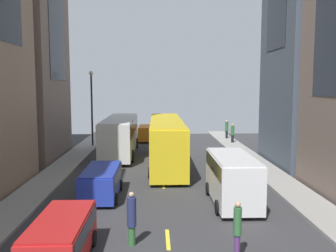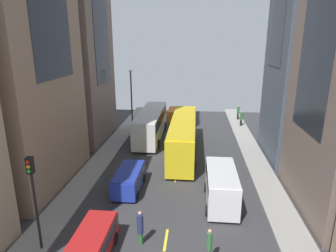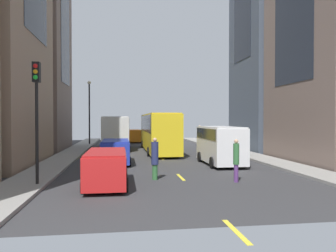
{
  "view_description": "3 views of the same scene",
  "coord_description": "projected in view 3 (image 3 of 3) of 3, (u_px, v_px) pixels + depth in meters",
  "views": [
    {
      "loc": [
        -0.47,
        -26.79,
        6.15
      ],
      "look_at": [
        0.58,
        4.6,
        2.76
      ],
      "focal_mm": 39.12,
      "sensor_mm": 36.0,
      "label": 1
    },
    {
      "loc": [
        1.52,
        -27.27,
        11.33
      ],
      "look_at": [
        -1.47,
        4.17,
        2.11
      ],
      "focal_mm": 31.33,
      "sensor_mm": 36.0,
      "label": 2
    },
    {
      "loc": [
        -3.05,
        -29.39,
        3.03
      ],
      "look_at": [
        1.27,
        1.19,
        2.45
      ],
      "focal_mm": 34.69,
      "sensor_mm": 36.0,
      "label": 3
    }
  ],
  "objects": [
    {
      "name": "car_red_2",
      "position": [
        106.0,
        166.0,
        14.74
      ],
      "size": [
        1.93,
        4.26,
        1.62
      ],
      "color": "red",
      "rests_on": "ground"
    },
    {
      "name": "sidewalk_west",
      "position": [
        71.0,
        153.0,
        28.53
      ],
      "size": [
        2.16,
        44.0,
        0.15
      ],
      "primitive_type": "cube",
      "color": "gray",
      "rests_on": "ground"
    },
    {
      "name": "city_bus_white",
      "position": [
        116.0,
        129.0,
        35.06
      ],
      "size": [
        2.8,
        11.21,
        3.35
      ],
      "color": "silver",
      "rests_on": "ground"
    },
    {
      "name": "car_blue_0",
      "position": [
        116.0,
        150.0,
        22.37
      ],
      "size": [
        2.03,
        4.46,
        1.63
      ],
      "color": "#2338AD",
      "rests_on": "ground"
    },
    {
      "name": "lane_stripe_2",
      "position": [
        162.0,
        158.0,
        25.43
      ],
      "size": [
        0.16,
        2.0,
        0.01
      ],
      "primitive_type": "cube",
      "color": "yellow",
      "rests_on": "ground"
    },
    {
      "name": "sidewalk_east",
      "position": [
        235.0,
        151.0,
        30.64
      ],
      "size": [
        2.16,
        44.0,
        0.15
      ],
      "primitive_type": "cube",
      "color": "gray",
      "rests_on": "ground"
    },
    {
      "name": "pedestrian_walking_far",
      "position": [
        155.0,
        158.0,
        16.41
      ],
      "size": [
        0.37,
        0.37,
        2.13
      ],
      "rotation": [
        0.0,
        0.0,
        1.13
      ],
      "color": "#336B38",
      "rests_on": "ground"
    },
    {
      "name": "lane_stripe_5",
      "position": [
        142.0,
        139.0,
        50.37
      ],
      "size": [
        0.16,
        2.0,
        0.01
      ],
      "primitive_type": "cube",
      "color": "yellow",
      "rests_on": "ground"
    },
    {
      "name": "delivery_van_white",
      "position": [
        220.0,
        142.0,
        21.94
      ],
      "size": [
        2.25,
        5.27,
        2.58
      ],
      "color": "white",
      "rests_on": "ground"
    },
    {
      "name": "lane_stripe_0",
      "position": [
        236.0,
        231.0,
        8.79
      ],
      "size": [
        0.16,
        2.0,
        0.01
      ],
      "primitive_type": "cube",
      "color": "yellow",
      "rests_on": "ground"
    },
    {
      "name": "pedestrian_crossing_near",
      "position": [
        206.0,
        134.0,
        42.54
      ],
      "size": [
        0.39,
        0.39,
        2.02
      ],
      "rotation": [
        0.0,
        0.0,
        3.91
      ],
      "color": "black",
      "rests_on": "ground"
    },
    {
      "name": "lane_stripe_3",
      "position": [
        152.0,
        149.0,
        33.74
      ],
      "size": [
        0.16,
        2.0,
        0.01
      ],
      "primitive_type": "cube",
      "color": "yellow",
      "rests_on": "ground"
    },
    {
      "name": "pedestrian_crossing_mid",
      "position": [
        236.0,
        159.0,
        15.75
      ],
      "size": [
        0.29,
        0.29,
        2.09
      ],
      "rotation": [
        0.0,
        0.0,
        5.66
      ],
      "color": "#593372",
      "rests_on": "ground"
    },
    {
      "name": "pedestrian_waiting_curb",
      "position": [
        200.0,
        132.0,
        45.83
      ],
      "size": [
        0.36,
        0.36,
        2.13
      ],
      "rotation": [
        0.0,
        0.0,
        3.29
      ],
      "color": "black",
      "rests_on": "ground"
    },
    {
      "name": "building_west_2",
      "position": [
        14.0,
        1.0,
        32.41
      ],
      "size": [
        9.94,
        8.77,
        29.78
      ],
      "color": "#7A665B",
      "rests_on": "ground"
    },
    {
      "name": "ground_plane",
      "position": [
        156.0,
        153.0,
        29.58
      ],
      "size": [
        41.23,
        41.23,
        0.0
      ],
      "primitive_type": "plane",
      "color": "#333335"
    },
    {
      "name": "car_orange_1",
      "position": [
        134.0,
        135.0,
        43.65
      ],
      "size": [
        2.08,
        4.09,
        1.7
      ],
      "color": "orange",
      "rests_on": "ground"
    },
    {
      "name": "streetcar_yellow",
      "position": [
        158.0,
        129.0,
        31.14
      ],
      "size": [
        2.7,
        13.41,
        3.59
      ],
      "color": "yellow",
      "rests_on": "ground"
    },
    {
      "name": "streetlamp_near",
      "position": [
        89.0,
        106.0,
        38.92
      ],
      "size": [
        0.44,
        0.44,
        7.57
      ],
      "color": "black",
      "rests_on": "ground"
    },
    {
      "name": "lane_stripe_4",
      "position": [
        146.0,
        143.0,
        42.06
      ],
      "size": [
        0.16,
        2.0,
        0.01
      ],
      "primitive_type": "cube",
      "color": "yellow",
      "rests_on": "ground"
    },
    {
      "name": "lane_stripe_1",
      "position": [
        181.0,
        177.0,
        17.11
      ],
      "size": [
        0.16,
        2.0,
        0.01
      ],
      "primitive_type": "cube",
      "color": "yellow",
      "rests_on": "ground"
    },
    {
      "name": "traffic_light_near_corner",
      "position": [
        36.0,
        99.0,
        14.53
      ],
      "size": [
        0.32,
        0.44,
        5.47
      ],
      "color": "black",
      "rests_on": "ground"
    }
  ]
}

